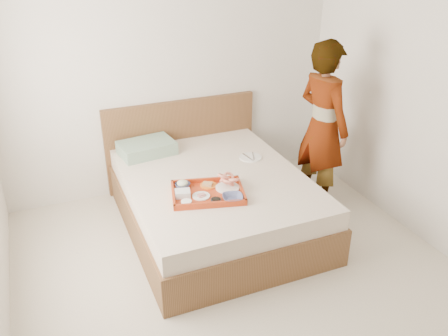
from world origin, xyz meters
name	(u,v)px	position (x,y,z in m)	size (l,w,h in m)	color
ground	(253,293)	(0.00, 0.00, 0.00)	(3.50, 4.00, 0.01)	beige
wall_back	(170,67)	(0.00, 2.00, 1.30)	(3.50, 0.01, 2.60)	silver
bed	(215,201)	(0.08, 1.00, 0.27)	(1.65, 2.00, 0.53)	brown
headboard	(182,142)	(0.08, 1.97, 0.47)	(1.65, 0.06, 0.95)	brown
pillow	(147,148)	(-0.37, 1.72, 0.59)	(0.53, 0.36, 0.13)	#80A584
tray	(208,192)	(-0.10, 0.70, 0.56)	(0.60, 0.43, 0.05)	#B0410E
prawn_plate	(228,188)	(0.09, 0.72, 0.55)	(0.21, 0.21, 0.01)	white
navy_bowl_big	(233,198)	(0.05, 0.52, 0.57)	(0.17, 0.17, 0.04)	#1B1F50
sauce_dish	(216,201)	(-0.09, 0.54, 0.56)	(0.09, 0.09, 0.03)	black
meat_plate	(201,196)	(-0.17, 0.67, 0.55)	(0.15, 0.15, 0.01)	white
bread_plate	(208,185)	(-0.05, 0.83, 0.55)	(0.15, 0.15, 0.01)	orange
salad_bowl	(183,185)	(-0.26, 0.88, 0.57)	(0.13, 0.13, 0.04)	#1B1F50
plastic_tub	(183,194)	(-0.31, 0.74, 0.57)	(0.12, 0.10, 0.05)	silver
cheese_round	(186,203)	(-0.32, 0.61, 0.56)	(0.09, 0.09, 0.03)	white
dinner_plate	(251,157)	(0.55, 1.23, 0.54)	(0.22, 0.22, 0.01)	white
person	(323,127)	(1.20, 1.01, 0.84)	(0.61, 0.40, 1.68)	silver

